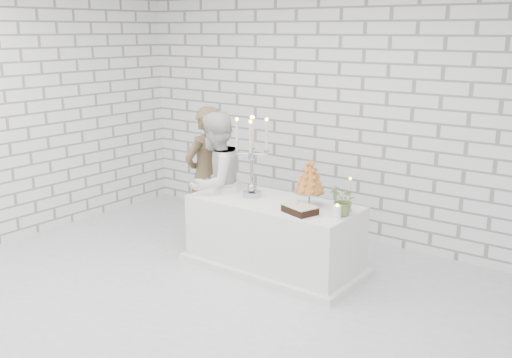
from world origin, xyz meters
The scene contains 12 objects.
ground centered at (0.00, 0.00, 0.00)m, with size 6.00×5.00×0.01m, color silver.
wall_back centered at (0.00, 2.50, 1.50)m, with size 6.00×0.01×3.00m, color white.
wall_left centered at (-3.00, 0.00, 1.50)m, with size 0.01×5.00×3.00m, color white.
cake_table centered at (0.05, 1.11, 0.38)m, with size 1.80×0.80×0.75m, color white.
groom centered at (-1.05, 1.28, 0.82)m, with size 0.60×0.39×1.64m, color brown.
bride centered at (-0.75, 1.10, 0.81)m, with size 0.79×0.62×1.62m, color silver.
candelabra centered at (-0.25, 1.11, 1.19)m, with size 0.35×0.35×0.87m, color #A0A0AA, non-canonical shape.
croquembouche centered at (0.43, 1.18, 1.00)m, with size 0.32×0.32×0.49m, color #B85F1F, non-canonical shape.
chocolate_cake centered at (0.48, 0.92, 0.79)m, with size 0.32×0.23×0.08m, color black.
pillar_candle centered at (0.85, 1.00, 0.81)m, with size 0.08×0.08×0.12m, color white.
extra_taper centered at (0.83, 1.28, 0.91)m, with size 0.06×0.06×0.32m, color beige.
flowers centered at (0.86, 1.11, 0.90)m, with size 0.27×0.24×0.31m, color #406830.
Camera 1 is at (3.42, -3.72, 2.49)m, focal length 41.22 mm.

